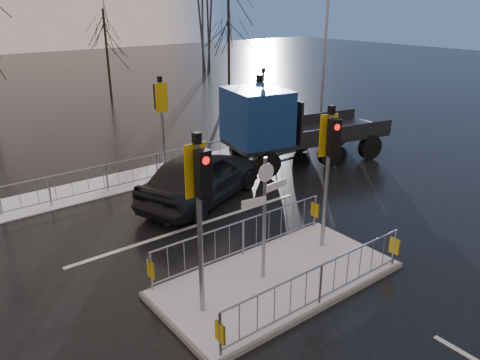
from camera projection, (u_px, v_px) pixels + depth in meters
ground at (277, 281)px, 11.52m from camera, size 120.00×120.00×0.00m
snow_verge at (127, 181)px, 17.87m from camera, size 30.00×2.00×0.04m
lane_markings at (287, 287)px, 11.27m from camera, size 8.00×11.38×0.01m
traffic_island at (277, 267)px, 11.38m from camera, size 6.00×3.04×4.15m
far_kerb_fixtures at (138, 158)px, 17.30m from camera, size 18.00×0.65×3.83m
car_far_lane at (201, 176)px, 15.87m from camera, size 5.61×3.90×1.77m
flatbed_truck at (278, 125)px, 19.07m from camera, size 7.38×3.87×3.25m
tree_far_b at (105, 37)px, 31.17m from camera, size 3.25×3.25×6.14m
tree_far_c at (229, 20)px, 33.17m from camera, size 4.00×4.00×7.55m
street_lamp_right at (326, 47)px, 22.25m from camera, size 1.25×0.18×8.00m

